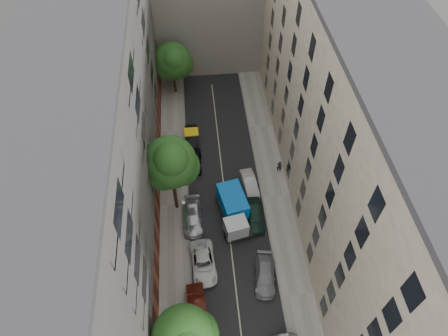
{
  "coord_description": "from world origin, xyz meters",
  "views": [
    {
      "loc": [
        -2.47,
        -24.57,
        35.26
      ],
      "look_at": [
        -0.2,
        -0.36,
        6.0
      ],
      "focal_mm": 32.0,
      "sensor_mm": 36.0,
      "label": 1
    }
  ],
  "objects": [
    {
      "name": "lamp_post",
      "position": [
        -4.2,
        -3.68,
        3.66
      ],
      "size": [
        0.36,
        0.36,
        5.58
      ],
      "color": "#1B5F39",
      "rests_on": "sidewalk_left"
    },
    {
      "name": "car_left_3",
      "position": [
        -3.6,
        -2.2,
        0.7
      ],
      "size": [
        2.02,
        4.82,
        1.39
      ],
      "primitive_type": "imported",
      "rotation": [
        0.0,
        0.0,
        -0.02
      ],
      "color": "silver",
      "rests_on": "ground"
    },
    {
      "name": "car_left_5",
      "position": [
        -3.2,
        9.0,
        0.7
      ],
      "size": [
        1.54,
        4.25,
        1.39
      ],
      "primitive_type": "imported",
      "rotation": [
        0.0,
        0.0,
        0.01
      ],
      "color": "black",
      "rests_on": "ground"
    },
    {
      "name": "car_left_4",
      "position": [
        -3.01,
        5.4,
        0.64
      ],
      "size": [
        1.64,
        3.8,
        1.28
      ],
      "primitive_type": "imported",
      "rotation": [
        0.0,
        0.0,
        -0.03
      ],
      "color": "black",
      "rests_on": "ground"
    },
    {
      "name": "building_right",
      "position": [
        11.0,
        0.0,
        10.0
      ],
      "size": [
        8.0,
        44.0,
        20.0
      ],
      "primitive_type": "cube",
      "color": "beige",
      "rests_on": "ground"
    },
    {
      "name": "ground",
      "position": [
        0.0,
        0.0,
        0.0
      ],
      "size": [
        120.0,
        120.0,
        0.0
      ],
      "primitive_type": "plane",
      "color": "#4C4C49",
      "rests_on": "ground"
    },
    {
      "name": "road_surface",
      "position": [
        0.0,
        0.0,
        0.01
      ],
      "size": [
        8.0,
        44.0,
        0.02
      ],
      "primitive_type": "cube",
      "color": "black",
      "rests_on": "ground"
    },
    {
      "name": "car_left_2",
      "position": [
        -2.8,
        -7.35,
        0.68
      ],
      "size": [
        2.55,
        5.01,
        1.35
      ],
      "primitive_type": "imported",
      "rotation": [
        0.0,
        0.0,
        0.06
      ],
      "color": "silver",
      "rests_on": "ground"
    },
    {
      "name": "car_right_2",
      "position": [
        2.8,
        -2.6,
        0.74
      ],
      "size": [
        1.9,
        4.38,
        1.47
      ],
      "primitive_type": "imported",
      "rotation": [
        0.0,
        0.0,
        -0.04
      ],
      "color": "#142E22",
      "rests_on": "ground"
    },
    {
      "name": "pedestrian",
      "position": [
        6.4,
        3.47,
        0.96
      ],
      "size": [
        0.69,
        0.56,
        1.62
      ],
      "primitive_type": "imported",
      "rotation": [
        0.0,
        0.0,
        2.8
      ],
      "color": "black",
      "rests_on": "sidewalk_right"
    },
    {
      "name": "car_right_1",
      "position": [
        2.8,
        -9.09,
        0.65
      ],
      "size": [
        2.46,
        4.7,
        1.3
      ],
      "primitive_type": "imported",
      "rotation": [
        0.0,
        0.0,
        -0.15
      ],
      "color": "gray",
      "rests_on": "ground"
    },
    {
      "name": "car_left_1",
      "position": [
        -3.6,
        -11.58,
        0.72
      ],
      "size": [
        1.82,
        4.46,
        1.44
      ],
      "primitive_type": "imported",
      "rotation": [
        0.0,
        0.0,
        0.07
      ],
      "color": "#4C160F",
      "rests_on": "ground"
    },
    {
      "name": "tree_mid",
      "position": [
        -5.1,
        -0.45,
        7.16
      ],
      "size": [
        5.29,
        5.02,
        10.14
      ],
      "color": "#382619",
      "rests_on": "sidewalk_left"
    },
    {
      "name": "building_left",
      "position": [
        -11.0,
        0.0,
        10.0
      ],
      "size": [
        8.0,
        44.0,
        20.0
      ],
      "primitive_type": "cube",
      "color": "#484543",
      "rests_on": "ground"
    },
    {
      "name": "tarp_truck",
      "position": [
        0.6,
        -2.17,
        1.49
      ],
      "size": [
        3.4,
        6.24,
        2.7
      ],
      "rotation": [
        0.0,
        0.0,
        0.2
      ],
      "color": "black",
      "rests_on": "ground"
    },
    {
      "name": "tree_far",
      "position": [
        -4.93,
        18.57,
        4.84
      ],
      "size": [
        5.15,
        4.86,
        7.27
      ],
      "color": "#382619",
      "rests_on": "sidewalk_left"
    },
    {
      "name": "sidewalk_right",
      "position": [
        5.5,
        0.0,
        0.07
      ],
      "size": [
        3.0,
        44.0,
        0.15
      ],
      "primitive_type": "cube",
      "color": "gray",
      "rests_on": "ground"
    },
    {
      "name": "sidewalk_left",
      "position": [
        -5.5,
        0.0,
        0.07
      ],
      "size": [
        3.0,
        44.0,
        0.15
      ],
      "primitive_type": "cube",
      "color": "gray",
      "rests_on": "ground"
    },
    {
      "name": "car_right_3",
      "position": [
        2.8,
        1.6,
        0.65
      ],
      "size": [
        1.87,
        4.09,
        1.3
      ],
      "primitive_type": "imported",
      "rotation": [
        0.0,
        0.0,
        0.13
      ],
      "color": "silver",
      "rests_on": "ground"
    }
  ]
}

